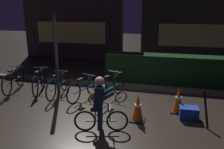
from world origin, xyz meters
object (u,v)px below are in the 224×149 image
object	(u,v)px
traffic_cone_far	(178,100)
parked_bike_right_mid	(110,87)
parked_bike_leftmost	(14,80)
parked_bike_left_mid	(39,81)
parked_bike_center_right	(84,89)
blue_crate	(189,113)
cyclist	(100,104)
parked_bike_center_left	(58,85)
street_post	(56,52)
closed_umbrella	(206,109)
traffic_cone_near	(138,108)

from	to	relation	value
traffic_cone_far	parked_bike_right_mid	bearing A→B (deg)	166.60
parked_bike_leftmost	parked_bike_left_mid	world-z (taller)	parked_bike_leftmost
parked_bike_center_right	parked_bike_leftmost	bearing A→B (deg)	104.70
blue_crate	cyclist	xyz separation A→B (m)	(-1.93, -1.09, 0.48)
parked_bike_center_left	parked_bike_center_right	distance (m)	0.87
parked_bike_center_right	street_post	bearing A→B (deg)	90.54
parked_bike_center_right	parked_bike_right_mid	xyz separation A→B (m)	(0.76, 0.21, 0.03)
street_post	parked_bike_leftmost	distance (m)	1.80
parked_bike_center_left	parked_bike_right_mid	distance (m)	1.63
parked_bike_leftmost	blue_crate	xyz separation A→B (m)	(5.45, -0.73, -0.20)
street_post	traffic_cone_far	size ratio (longest dim) A/B	3.80
parked_bike_center_left	parked_bike_right_mid	bearing A→B (deg)	-86.87
traffic_cone_far	parked_bike_center_right	bearing A→B (deg)	174.55
parked_bike_center_right	cyclist	distance (m)	1.99
parked_bike_leftmost	parked_bike_left_mid	xyz separation A→B (m)	(0.87, 0.11, -0.01)
parked_bike_left_mid	cyclist	bearing A→B (deg)	-143.49
closed_umbrella	blue_crate	bearing A→B (deg)	38.34
traffic_cone_near	traffic_cone_far	size ratio (longest dim) A/B	0.98
street_post	parked_bike_left_mid	bearing A→B (deg)	-174.18
parked_bike_leftmost	parked_bike_right_mid	world-z (taller)	parked_bike_right_mid
parked_bike_left_mid	cyclist	world-z (taller)	cyclist
parked_bike_left_mid	parked_bike_right_mid	world-z (taller)	parked_bike_right_mid
parked_bike_center_right	blue_crate	bearing A→B (deg)	-83.49
parked_bike_center_right	blue_crate	distance (m)	3.02
traffic_cone_far	blue_crate	world-z (taller)	traffic_cone_far
traffic_cone_near	closed_umbrella	world-z (taller)	closed_umbrella
street_post	cyclist	size ratio (longest dim) A/B	2.11
parked_bike_center_right	traffic_cone_near	size ratio (longest dim) A/B	2.15
parked_bike_center_right	cyclist	world-z (taller)	cyclist
parked_bike_center_left	traffic_cone_near	size ratio (longest dim) A/B	2.34
cyclist	traffic_cone_near	bearing A→B (deg)	28.46
traffic_cone_far	parked_bike_center_left	bearing A→B (deg)	174.77
parked_bike_leftmost	cyclist	xyz separation A→B (m)	(3.52, -1.81, 0.28)
parked_bike_leftmost	cyclist	size ratio (longest dim) A/B	1.32
parked_bike_center_left	parked_bike_center_right	bearing A→B (deg)	-96.21
closed_umbrella	parked_bike_leftmost	bearing A→B (deg)	65.30
street_post	traffic_cone_near	distance (m)	3.19
traffic_cone_far	street_post	bearing A→B (deg)	171.29
parked_bike_leftmost	parked_bike_center_right	size ratio (longest dim) A/B	1.13
parked_bike_left_mid	closed_umbrella	xyz separation A→B (m)	(4.92, -1.08, 0.05)
cyclist	traffic_cone_far	bearing A→B (deg)	25.55
parked_bike_left_mid	parked_bike_center_right	bearing A→B (deg)	-116.04
parked_bike_center_left	closed_umbrella	bearing A→B (deg)	-104.03
parked_bike_left_mid	traffic_cone_near	xyz separation A→B (m)	(3.38, -1.23, -0.02)
parked_bike_right_mid	traffic_cone_near	world-z (taller)	parked_bike_right_mid
parked_bike_left_mid	closed_umbrella	size ratio (longest dim) A/B	1.85
parked_bike_left_mid	traffic_cone_near	bearing A→B (deg)	-127.62
street_post	parked_bike_center_right	world-z (taller)	street_post
parked_bike_right_mid	parked_bike_left_mid	bearing A→B (deg)	106.91
cyclist	closed_umbrella	size ratio (longest dim) A/B	1.47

